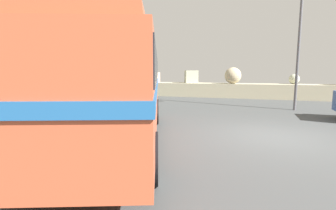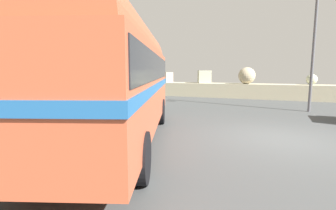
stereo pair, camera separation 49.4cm
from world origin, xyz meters
name	(u,v)px [view 2 (the right image)]	position (x,y,z in m)	size (l,w,h in m)	color
ground	(283,140)	(0.00, 0.00, 0.01)	(32.00, 26.00, 0.02)	#454748
breakwater	(278,90)	(0.21, 11.80, 0.69)	(31.36, 2.00, 2.41)	#B7AF90
vintage_coach	(114,71)	(-4.48, -2.13, 2.05)	(5.14, 8.89, 3.70)	black
second_coach	(38,71)	(-8.72, -0.91, 2.05)	(5.47, 8.85, 3.70)	black
lamp_post	(316,31)	(1.53, 6.05, 3.96)	(0.61, 0.94, 7.10)	#5B5B60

